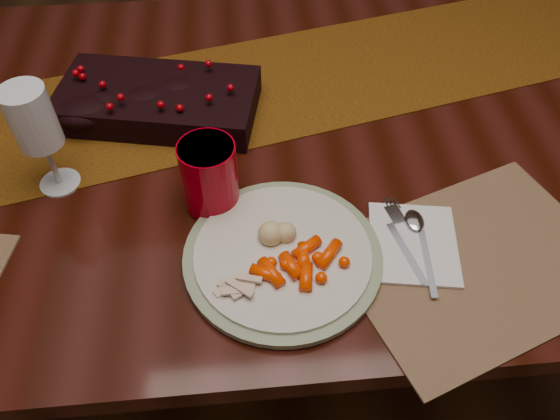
{
  "coord_description": "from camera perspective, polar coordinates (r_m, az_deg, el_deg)",
  "views": [
    {
      "loc": [
        -0.08,
        -0.78,
        1.43
      ],
      "look_at": [
        -0.03,
        -0.24,
        0.8
      ],
      "focal_mm": 35.0,
      "sensor_mm": 36.0,
      "label": 1
    }
  ],
  "objects": [
    {
      "name": "wine_glass",
      "position": [
        0.95,
        -23.62,
        6.63
      ],
      "size": [
        0.09,
        0.09,
        0.2
      ],
      "primitive_type": null,
      "rotation": [
        0.0,
        0.0,
        -0.36
      ],
      "color": "#9FACBA",
      "rests_on": "dining_table"
    },
    {
      "name": "baby_carrots",
      "position": [
        0.79,
        2.0,
        -6.08
      ],
      "size": [
        0.14,
        0.13,
        0.02
      ],
      "primitive_type": null,
      "rotation": [
        0.0,
        0.0,
        0.24
      ],
      "color": "#F43700",
      "rests_on": "dinner_plate"
    },
    {
      "name": "dinner_plate",
      "position": [
        0.82,
        0.28,
        -4.74
      ],
      "size": [
        0.33,
        0.33,
        0.02
      ],
      "primitive_type": "cylinder",
      "rotation": [
        0.0,
        0.0,
        -0.12
      ],
      "color": "beige",
      "rests_on": "placemat_main"
    },
    {
      "name": "floor",
      "position": [
        1.63,
        0.16,
        -11.77
      ],
      "size": [
        5.0,
        5.0,
        0.0
      ],
      "primitive_type": "plane",
      "color": "black",
      "rests_on": "ground"
    },
    {
      "name": "placemat_main",
      "position": [
        0.88,
        19.9,
        -5.17
      ],
      "size": [
        0.47,
        0.41,
        0.0
      ],
      "primitive_type": "cube",
      "rotation": [
        0.0,
        0.0,
        0.35
      ],
      "color": "#9D7555",
      "rests_on": "dining_table"
    },
    {
      "name": "table_runner",
      "position": [
        1.14,
        -1.64,
        12.75
      ],
      "size": [
        1.67,
        0.71,
        0.0
      ],
      "primitive_type": "cube",
      "rotation": [
        0.0,
        0.0,
        0.23
      ],
      "color": "black",
      "rests_on": "dining_table"
    },
    {
      "name": "turkey_shreds",
      "position": [
        0.78,
        -4.09,
        -7.67
      ],
      "size": [
        0.08,
        0.08,
        0.02
      ],
      "primitive_type": null,
      "rotation": [
        0.0,
        0.0,
        -0.25
      ],
      "color": "#BCA89E",
      "rests_on": "dinner_plate"
    },
    {
      "name": "napkin",
      "position": [
        0.87,
        13.76,
        -3.4
      ],
      "size": [
        0.16,
        0.17,
        0.01
      ],
      "primitive_type": "cube",
      "rotation": [
        0.0,
        0.0,
        -0.17
      ],
      "color": "silver",
      "rests_on": "placemat_main"
    },
    {
      "name": "mashed_potatoes",
      "position": [
        0.82,
        0.31,
        -1.95
      ],
      "size": [
        0.09,
        0.08,
        0.04
      ],
      "primitive_type": null,
      "rotation": [
        0.0,
        0.0,
        -0.23
      ],
      "color": "#DEBE81",
      "rests_on": "dinner_plate"
    },
    {
      "name": "fork",
      "position": [
        0.86,
        12.78,
        -3.33
      ],
      "size": [
        0.06,
        0.15,
        0.0
      ],
      "primitive_type": null,
      "rotation": [
        0.0,
        0.0,
        0.23
      ],
      "color": "white",
      "rests_on": "napkin"
    },
    {
      "name": "red_cup",
      "position": [
        0.86,
        -7.39,
        3.54
      ],
      "size": [
        0.1,
        0.1,
        0.12
      ],
      "primitive_type": "cylinder",
      "rotation": [
        0.0,
        0.0,
        -0.12
      ],
      "color": "#9A0010",
      "rests_on": "placemat_main"
    },
    {
      "name": "spoon",
      "position": [
        0.86,
        14.76,
        -4.0
      ],
      "size": [
        0.04,
        0.15,
        0.0
      ],
      "primitive_type": null,
      "rotation": [
        0.0,
        0.0,
        -0.1
      ],
      "color": "silver",
      "rests_on": "napkin"
    },
    {
      "name": "centerpiece",
      "position": [
        1.07,
        -12.71,
        11.51
      ],
      "size": [
        0.4,
        0.26,
        0.07
      ],
      "primitive_type": null,
      "rotation": [
        0.0,
        0.0,
        -0.21
      ],
      "color": "black",
      "rests_on": "table_runner"
    },
    {
      "name": "dining_table",
      "position": [
        1.32,
        0.2,
        -3.88
      ],
      "size": [
        1.8,
        1.0,
        0.75
      ],
      "primitive_type": "cube",
      "color": "black",
      "rests_on": "floor"
    }
  ]
}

